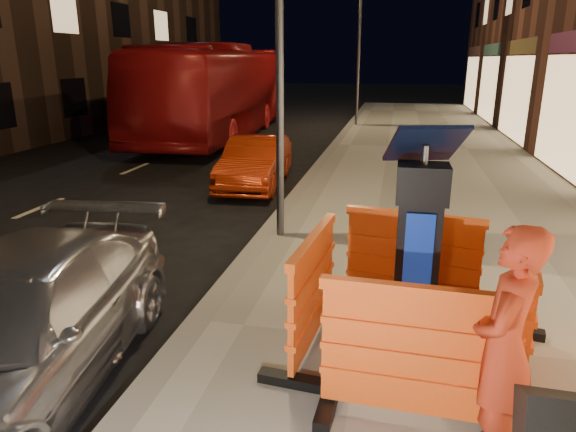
% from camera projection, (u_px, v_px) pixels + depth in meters
% --- Properties ---
extents(ground_plane, '(120.00, 120.00, 0.00)m').
position_uv_depth(ground_plane, '(199.00, 332.00, 5.69)').
color(ground_plane, black).
rests_on(ground_plane, ground).
extents(sidewalk, '(6.00, 60.00, 0.15)m').
position_uv_depth(sidewalk, '(484.00, 357.00, 5.07)').
color(sidewalk, gray).
rests_on(sidewalk, ground).
extents(kerb, '(0.30, 60.00, 0.15)m').
position_uv_depth(kerb, '(199.00, 326.00, 5.67)').
color(kerb, slate).
rests_on(kerb, ground).
extents(parking_kiosk, '(0.75, 0.75, 2.11)m').
position_uv_depth(parking_kiosk, '(417.00, 255.00, 4.64)').
color(parking_kiosk, black).
rests_on(parking_kiosk, sidewalk).
extents(barrier_front, '(1.54, 0.69, 1.18)m').
position_uv_depth(barrier_front, '(416.00, 357.00, 3.88)').
color(barrier_front, '#FF5917').
rests_on(barrier_front, sidewalk).
extents(barrier_back, '(1.60, 0.89, 1.18)m').
position_uv_depth(barrier_back, '(411.00, 264.00, 5.66)').
color(barrier_back, '#FF5917').
rests_on(barrier_back, sidewalk).
extents(barrier_kerbside, '(0.77, 1.56, 1.18)m').
position_uv_depth(barrier_kerbside, '(313.00, 293.00, 4.96)').
color(barrier_kerbside, '#FF5917').
rests_on(barrier_kerbside, sidewalk).
extents(barrier_bldgside, '(0.86, 1.59, 1.18)m').
position_uv_depth(barrier_bldgside, '(522.00, 312.00, 4.59)').
color(barrier_bldgside, '#FF5917').
rests_on(barrier_bldgside, sidewalk).
extents(car_silver, '(2.27, 4.50, 1.25)m').
position_uv_depth(car_silver, '(24.00, 388.00, 4.72)').
color(car_silver, silver).
rests_on(car_silver, ground).
extents(car_red, '(1.47, 3.61, 1.16)m').
position_uv_depth(car_red, '(256.00, 186.00, 12.19)').
color(car_red, maroon).
rests_on(car_red, ground).
extents(bus_doubledecker, '(3.47, 12.39, 3.42)m').
position_uv_depth(bus_doubledecker, '(221.00, 136.00, 20.17)').
color(bus_doubledecker, maroon).
rests_on(bus_doubledecker, ground).
extents(man, '(0.63, 0.75, 1.76)m').
position_uv_depth(man, '(504.00, 348.00, 3.48)').
color(man, '#AC2C16').
rests_on(man, sidewalk).
extents(street_lamp_mid, '(0.12, 0.12, 6.00)m').
position_uv_depth(street_lamp_mid, '(280.00, 41.00, 7.52)').
color(street_lamp_mid, '#3F3F44').
rests_on(street_lamp_mid, sidewalk).
extents(street_lamp_far, '(0.12, 0.12, 6.00)m').
position_uv_depth(street_lamp_far, '(359.00, 53.00, 21.55)').
color(street_lamp_far, '#3F3F44').
rests_on(street_lamp_far, sidewalk).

